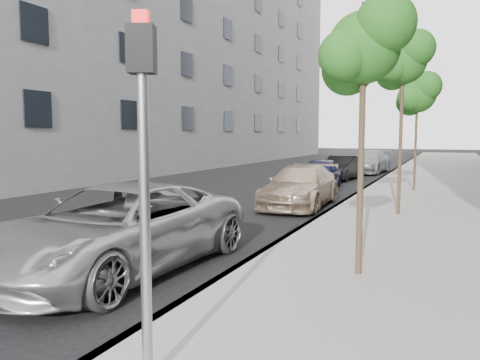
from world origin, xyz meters
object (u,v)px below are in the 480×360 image
Objects in this scene: suv at (300,186)px; sedan_rear at (368,162)px; tree_mid at (404,61)px; tree_far at (418,94)px; signal_pole at (144,157)px; sedan_black at (342,168)px; tree_near at (366,48)px; minivan at (118,228)px; sedan_blue at (320,173)px.

sedan_rear is (-0.11, 15.25, 0.04)m from suv.
tree_mid reaches higher than tree_far.
tree_far is 1.44× the size of signal_pole.
sedan_black is at bearing 109.95° from tree_mid.
tree_near is 0.80× the size of minivan.
sedan_rear is at bearing 109.31° from tree_far.
tree_far is 17.41m from signal_pole.
tree_near is 1.09× the size of sedan_blue.
tree_near is 0.91× the size of tree_far.
signal_pole is at bearing -45.19° from minivan.
sedan_blue is at bearing 92.49° from minivan.
sedan_rear is (-3.44, 22.81, -3.08)m from tree_near.
signal_pole is at bearing -94.05° from tree_far.
sedan_rear reaches higher than suv.
sedan_rear is (-2.22, 27.07, -1.50)m from signal_pole.
suv is at bearing 87.67° from minivan.
tree_far is 1.19× the size of sedan_blue.
sedan_blue reaches higher than sedan_black.
sedan_rear reaches higher than sedan_blue.
tree_mid reaches higher than tree_near.
tree_mid is at bearing -63.98° from sedan_black.
minivan is at bearing -83.99° from sedan_black.
sedan_black is (-0.01, 4.64, -0.04)m from sedan_blue.
sedan_blue is (-4.05, 13.04, -3.12)m from tree_near.
sedan_blue is 4.64m from sedan_black.
sedan_blue is 0.80× the size of sedan_rear.
tree_far reaches higher than minivan.
signal_pole reaches higher than suv.
tree_mid is 1.07× the size of tree_far.
tree_far is at bearing 76.50° from minivan.
signal_pole is at bearing -80.69° from sedan_rear.
tree_far reaches higher than suv.
sedan_black is 5.17m from sedan_rear.
tree_far is 7.09m from sedan_black.
tree_mid is at bearing 90.00° from tree_near.
sedan_black is at bearing 83.59° from sedan_blue.
signal_pole is (-1.22, -17.26, -1.87)m from tree_far.
tree_near reaches higher than sedan_blue.
tree_mid is 1.31× the size of sedan_black.
sedan_blue is (-2.83, 17.30, -1.54)m from signal_pole.
sedan_rear is (0.64, 23.93, -0.04)m from minivan.
sedan_blue is at bearing -88.94° from sedan_rear.
minivan is 1.40× the size of sedan_black.
tree_mid is 8.59m from sedan_blue.
suv and sedan_blue have the same top height.
sedan_blue is at bearing 179.48° from tree_far.
tree_far is at bearing -7.04° from sedan_blue.
minivan is (-4.07, -7.62, -3.75)m from tree_mid.
signal_pole is 0.70× the size of suv.
tree_near reaches higher than sedan_black.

